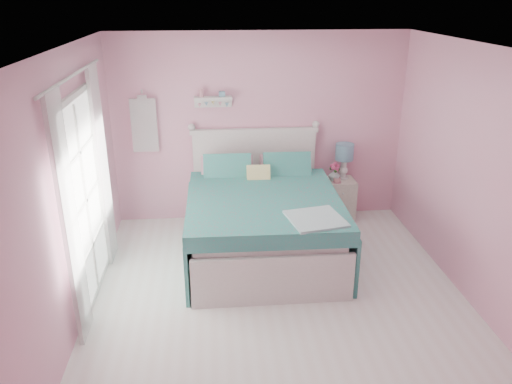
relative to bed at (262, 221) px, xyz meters
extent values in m
plane|color=white|center=(0.08, -1.11, -0.43)|extent=(4.50, 4.50, 0.00)
plane|color=pink|center=(0.08, 1.14, 0.87)|extent=(4.00, 0.00, 4.00)
plane|color=pink|center=(0.08, -3.36, 0.87)|extent=(4.00, 0.00, 4.00)
plane|color=pink|center=(-1.93, -1.11, 0.87)|extent=(0.00, 4.50, 4.50)
plane|color=pink|center=(2.08, -1.11, 0.87)|extent=(0.00, 4.50, 4.50)
plane|color=white|center=(0.08, -1.11, 2.17)|extent=(4.50, 4.50, 0.00)
cube|color=silver|center=(0.00, -0.03, -0.19)|extent=(1.70, 2.22, 0.48)
cube|color=silver|center=(0.00, -0.03, 0.13)|extent=(1.64, 2.16, 0.16)
cube|color=silver|center=(0.00, 1.08, 0.20)|extent=(1.70, 0.07, 1.26)
cube|color=silver|center=(0.00, 1.08, 0.86)|extent=(1.76, 0.09, 0.06)
cube|color=silver|center=(0.00, -1.13, -0.15)|extent=(1.70, 0.06, 0.56)
cube|color=teal|center=(0.00, -0.18, 0.30)|extent=(1.81, 1.96, 0.18)
cube|color=pink|center=(-0.39, 0.76, 0.41)|extent=(0.68, 0.29, 0.43)
cube|color=pink|center=(0.39, 0.76, 0.41)|extent=(0.68, 0.29, 0.43)
cube|color=#CCBC59|center=(0.00, 0.48, 0.41)|extent=(0.30, 0.22, 0.31)
cube|color=beige|center=(1.20, 0.92, -0.13)|extent=(0.41, 0.38, 0.59)
cube|color=silver|center=(1.20, 0.74, 0.03)|extent=(0.35, 0.02, 0.16)
sphere|color=white|center=(1.20, 0.72, 0.03)|extent=(0.03, 0.03, 0.03)
cylinder|color=white|center=(1.26, 0.98, 0.18)|extent=(0.16, 0.16, 0.02)
cylinder|color=white|center=(1.26, 0.98, 0.31)|extent=(0.08, 0.08, 0.28)
cylinder|color=#6898AE|center=(1.26, 0.98, 0.55)|extent=(0.25, 0.25, 0.23)
imported|color=silver|center=(1.11, 0.90, 0.25)|extent=(0.19, 0.19, 0.17)
imported|color=pink|center=(1.13, 0.81, 0.20)|extent=(0.12, 0.12, 0.08)
sphere|color=#DF4C80|center=(1.11, 0.90, 0.41)|extent=(0.06, 0.06, 0.06)
sphere|color=#DF4C80|center=(1.15, 0.92, 0.37)|extent=(0.06, 0.06, 0.06)
sphere|color=#DF4C80|center=(1.07, 0.91, 0.38)|extent=(0.06, 0.06, 0.06)
sphere|color=#DF4C80|center=(1.13, 0.87, 0.35)|extent=(0.06, 0.06, 0.06)
sphere|color=#DF4C80|center=(1.08, 0.88, 0.36)|extent=(0.06, 0.06, 0.06)
cube|color=silver|center=(-0.55, 1.06, 1.32)|extent=(0.50, 0.14, 0.04)
cube|color=silver|center=(-0.55, 1.12, 1.25)|extent=(0.50, 0.03, 0.12)
cylinder|color=#D18C99|center=(-0.70, 1.06, 1.39)|extent=(0.06, 0.06, 0.10)
cube|color=#6898AE|center=(-0.43, 1.06, 1.37)|extent=(0.08, 0.06, 0.07)
cube|color=white|center=(-1.48, 1.07, 0.97)|extent=(0.34, 0.03, 0.72)
cube|color=silver|center=(-1.90, -0.71, 1.70)|extent=(0.04, 1.32, 0.06)
cube|color=silver|center=(-1.90, -0.71, -0.40)|extent=(0.04, 1.32, 0.06)
cube|color=silver|center=(-1.90, -1.34, 0.62)|extent=(0.04, 0.06, 2.10)
cube|color=silver|center=(-1.90, -0.08, 0.62)|extent=(0.04, 0.06, 2.10)
cube|color=white|center=(-1.90, -0.71, 0.65)|extent=(0.02, 1.20, 2.04)
cube|color=white|center=(-1.84, -1.46, 0.75)|extent=(0.04, 0.40, 2.32)
cube|color=white|center=(-1.84, 0.03, 0.75)|extent=(0.04, 0.40, 2.32)
camera|label=1|loc=(-0.58, -5.53, 2.63)|focal=35.00mm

